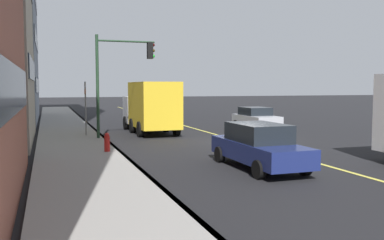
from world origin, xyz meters
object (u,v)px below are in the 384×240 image
fire_hydrant (107,144)px  traffic_light_mast (120,69)px  car_silver (256,118)px  truck_yellow (151,106)px  car_navy (259,146)px  street_sign_post (85,105)px

fire_hydrant → traffic_light_mast: bearing=-15.8°
traffic_light_mast → fire_hydrant: (-4.87, 1.38, -3.33)m
car_silver → truck_yellow: size_ratio=0.59×
car_navy → car_silver: bearing=-27.2°
truck_yellow → street_sign_post: bearing=106.4°
traffic_light_mast → fire_hydrant: 6.06m
traffic_light_mast → fire_hydrant: bearing=164.2°
street_sign_post → truck_yellow: bearing=-73.6°
truck_yellow → fire_hydrant: (-7.64, 3.73, -1.19)m
truck_yellow → fire_hydrant: 8.59m
car_silver → traffic_light_mast: size_ratio=0.70×
car_silver → street_sign_post: size_ratio=1.24×
car_navy → street_sign_post: 12.23m
car_navy → traffic_light_mast: size_ratio=0.85×
truck_yellow → street_sign_post: 4.22m
car_navy → truck_yellow: size_ratio=0.72×
truck_yellow → fire_hydrant: size_ratio=7.04×
car_silver → traffic_light_mast: 10.02m
car_silver → street_sign_post: 11.06m
truck_yellow → traffic_light_mast: (-2.77, 2.35, 2.14)m
traffic_light_mast → car_navy: bearing=-161.1°
car_silver → fire_hydrant: size_ratio=4.18×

